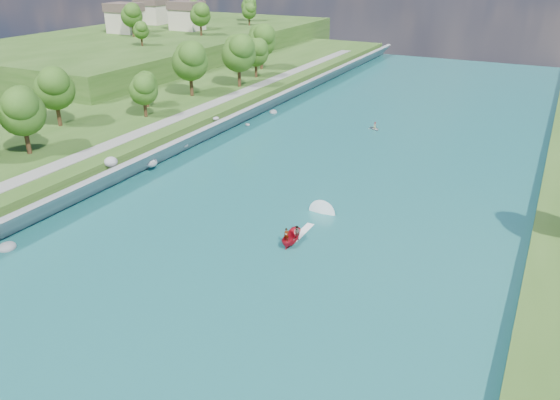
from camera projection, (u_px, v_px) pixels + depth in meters
The scene contains 11 objects.
ground at pixel (225, 273), 56.36m from camera, with size 260.00×260.00×0.00m, color #2D5119.
river_water at pixel (306, 202), 72.56m from camera, with size 55.00×240.00×0.10m, color #175859.
berm_west at pixel (39, 137), 92.69m from camera, with size 45.00×240.00×3.50m, color #2D5119.
ridge_west at pixel (163, 47), 165.95m from camera, with size 60.00×120.00×9.00m, color #2D5119.
riprap_bank at pixel (148, 161), 81.92m from camera, with size 4.62×236.00×4.64m.
riverside_path at pixel (116, 142), 84.67m from camera, with size 3.00×200.00×0.10m, color gray.
ridge_houses at pixel (155, 14), 168.97m from camera, with size 29.50×29.50×8.40m.
trees_west at pixel (38, 111), 79.17m from camera, with size 19.01×156.91×13.35m.
trees_ridge at pixel (195, 14), 162.85m from camera, with size 21.80×66.96×10.72m.
motorboat at pixel (298, 232), 63.12m from camera, with size 3.60×18.83×2.07m.
raft at pixel (375, 128), 102.33m from camera, with size 3.05×2.99×1.48m.
Camera 1 is at (27.10, -40.36, 30.04)m, focal length 35.00 mm.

